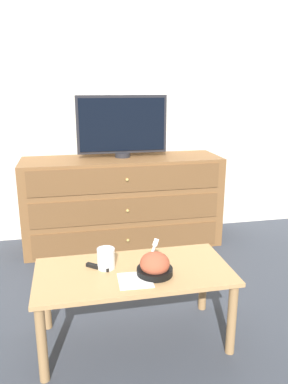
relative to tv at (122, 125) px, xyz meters
name	(u,v)px	position (x,y,z in m)	size (l,w,h in m)	color
ground_plane	(131,231)	(0.10, 0.22, -0.97)	(12.00, 12.00, 0.00)	#383D47
wall_back	(129,81)	(0.10, 0.24, 0.33)	(12.00, 0.05, 2.60)	silver
dresser	(123,202)	(-0.01, -0.04, -0.61)	(1.55, 0.47, 0.72)	brown
tv	(122,125)	(0.00, 0.00, 0.00)	(0.70, 0.12, 0.48)	#232328
coffee_table	(134,281)	(-0.14, -1.27, -0.63)	(0.95, 0.46, 0.39)	tan
takeout_bowl	(155,266)	(-0.05, -1.33, -0.53)	(0.17, 0.17, 0.16)	black
drink_cup	(106,260)	(-0.27, -1.22, -0.53)	(0.09, 0.09, 0.10)	white
napkin	(135,280)	(-0.16, -1.37, -0.57)	(0.16, 0.16, 0.00)	white
remote_control	(98,267)	(-0.31, -1.22, -0.56)	(0.12, 0.10, 0.02)	black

